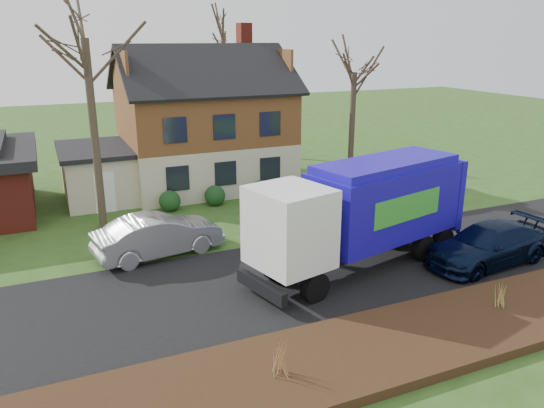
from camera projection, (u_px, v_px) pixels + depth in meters
name	position (u px, v px, depth m)	size (l,w,h in m)	color
ground	(267.00, 284.00, 19.04)	(120.00, 120.00, 0.00)	#2B4D19
road	(267.00, 283.00, 19.04)	(80.00, 7.00, 0.02)	black
mulch_verge	(344.00, 358.00, 14.37)	(80.00, 3.50, 0.30)	black
main_house	(195.00, 118.00, 30.54)	(12.95, 8.95, 9.26)	#BEB399
garbage_truck	(366.00, 208.00, 19.87)	(9.79, 4.70, 4.05)	black
silver_sedan	(159.00, 235.00, 21.30)	(1.79, 5.14, 1.69)	#B8BBC1
navy_wagon	(488.00, 244.00, 20.54)	(2.20, 5.42, 1.57)	black
tree_front_west	(81.00, 7.00, 21.73)	(3.94, 3.94, 11.72)	#433628
tree_front_east	(355.00, 51.00, 27.69)	(3.44, 3.44, 9.55)	#3F3026
tree_back	(223.00, 16.00, 37.81)	(3.75, 3.75, 11.88)	#443529
grass_clump_mid	(282.00, 359.00, 13.24)	(0.35, 0.28, 0.97)	#9B7544
grass_clump_east	(502.00, 294.00, 16.75)	(0.33, 0.28, 0.84)	tan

